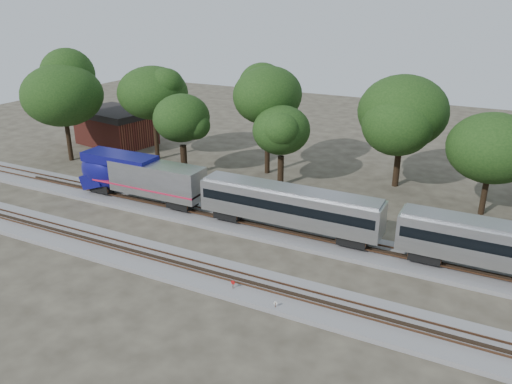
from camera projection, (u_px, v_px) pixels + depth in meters
ground at (247, 259)px, 44.20m from camera, size 160.00×160.00×0.00m
track_far at (275, 231)px, 49.12m from camera, size 160.00×5.00×0.73m
track_near at (224, 278)px, 40.80m from camera, size 160.00×5.00×0.73m
switch_stand_red at (233, 285)px, 38.91m from camera, size 0.35×0.06×1.09m
switch_stand_white at (275, 305)px, 36.59m from camera, size 0.27×0.12×0.89m
switch_lever at (287, 306)px, 37.17m from camera, size 0.51×0.31×0.30m
brick_building at (116, 127)px, 78.22m from camera, size 12.43×9.71×5.43m
tree_0 at (63, 95)px, 67.81m from camera, size 9.40×9.40×13.25m
tree_1 at (153, 93)px, 68.19m from camera, size 9.64×9.64×13.59m
tree_2 at (182, 118)px, 62.03m from camera, size 7.79×7.79×10.98m
tree_3 at (268, 95)px, 62.31m from camera, size 10.41×10.41×14.68m
tree_4 at (281, 130)px, 59.08m from camera, size 7.10×7.10×10.01m
tree_5 at (403, 112)px, 58.11m from camera, size 9.38×9.38×13.22m
tree_6 at (492, 148)px, 50.80m from camera, size 7.45×7.45×10.50m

